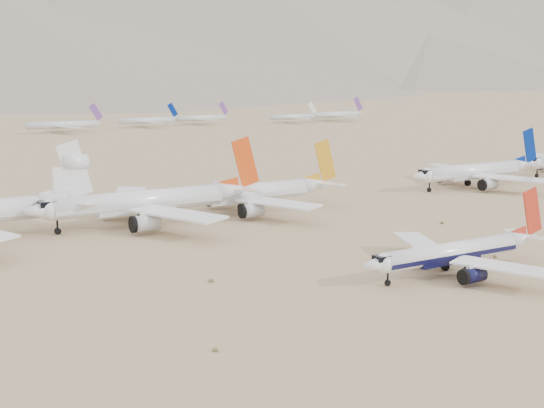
{
  "coord_description": "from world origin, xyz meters",
  "views": [
    {
      "loc": [
        -85.26,
        -99.0,
        36.42
      ],
      "look_at": [
        -2.83,
        40.53,
        7.0
      ],
      "focal_mm": 50.0,
      "sensor_mm": 36.0,
      "label": 1
    }
  ],
  "objects": [
    {
      "name": "row2_orange_tail",
      "position": [
        -21.56,
        65.29,
        5.48
      ],
      "size": [
        54.76,
        53.57,
        19.53
      ],
      "color": "white",
      "rests_on": "ground"
    },
    {
      "name": "ground",
      "position": [
        0.0,
        0.0,
        0.0
      ],
      "size": [
        7000.0,
        7000.0,
        0.0
      ],
      "primitive_type": "plane",
      "color": "#947456",
      "rests_on": "ground"
    },
    {
      "name": "row2_navy_widebody",
      "position": [
        86.03,
        67.1,
        4.85
      ],
      "size": [
        48.8,
        47.72,
        17.36
      ],
      "color": "white",
      "rests_on": "ground"
    },
    {
      "name": "row2_gold_tail",
      "position": [
        5.92,
        66.55,
        4.92
      ],
      "size": [
        49.46,
        48.37,
        17.61
      ],
      "color": "white",
      "rests_on": "ground"
    },
    {
      "name": "foothills",
      "position": [
        526.68,
        1100.0,
        67.15
      ],
      "size": [
        4637.5,
        1395.0,
        155.0
      ],
      "color": "slate",
      "rests_on": "ground"
    },
    {
      "name": "main_airliner",
      "position": [
        10.08,
        -2.9,
        3.89
      ],
      "size": [
        40.14,
        39.21,
        14.17
      ],
      "color": "white",
      "rests_on": "ground"
    },
    {
      "name": "desert_scrub",
      "position": [
        -30.36,
        -24.48,
        0.29
      ],
      "size": [
        206.06,
        121.67,
        0.63
      ],
      "color": "brown",
      "rests_on": "ground"
    }
  ]
}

